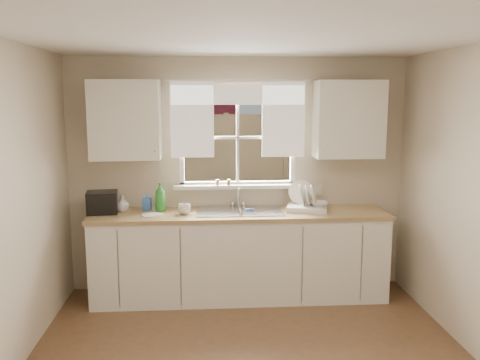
{
  "coord_description": "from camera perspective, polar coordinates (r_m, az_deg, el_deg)",
  "views": [
    {
      "loc": [
        -0.35,
        -3.4,
        2.08
      ],
      "look_at": [
        0.0,
        1.65,
        1.25
      ],
      "focal_mm": 38.0,
      "sensor_mm": 36.0,
      "label": 1
    }
  ],
  "objects": [
    {
      "name": "cup",
      "position": [
        5.17,
        -6.27,
        -3.26
      ],
      "size": [
        0.17,
        0.17,
        0.1
      ],
      "primitive_type": "imported",
      "rotation": [
        0.0,
        0.0,
        -0.4
      ],
      "color": "silver",
      "rests_on": "countertop"
    },
    {
      "name": "ceiling",
      "position": [
        3.45,
        1.96,
        16.32
      ],
      "size": [
        3.6,
        4.0,
        0.02
      ],
      "primitive_type": "cube",
      "color": "silver",
      "rests_on": "room_walls"
    },
    {
      "name": "black_appliance",
      "position": [
        5.35,
        -15.21,
        -2.44
      ],
      "size": [
        0.34,
        0.3,
        0.22
      ],
      "primitive_type": "cube",
      "rotation": [
        0.0,
        0.0,
        0.14
      ],
      "color": "black",
      "rests_on": "countertop"
    },
    {
      "name": "window",
      "position": [
        5.45,
        -0.25,
        3.04
      ],
      "size": [
        1.38,
        0.16,
        1.06
      ],
      "color": "white",
      "rests_on": "room_walls"
    },
    {
      "name": "backyard",
      "position": [
        11.94,
        0.56,
        15.93
      ],
      "size": [
        20.0,
        10.0,
        6.13
      ],
      "color": "#335421",
      "rests_on": "ground"
    },
    {
      "name": "wall_outlet",
      "position": [
        5.62,
        8.76,
        -1.06
      ],
      "size": [
        0.08,
        0.01,
        0.12
      ],
      "primitive_type": "cube",
      "color": "beige",
      "rests_on": "room_walls"
    },
    {
      "name": "soap_bottle_a",
      "position": [
        5.32,
        -8.94,
        -1.87
      ],
      "size": [
        0.15,
        0.15,
        0.3
      ],
      "primitive_type": "imported",
      "rotation": [
        0.0,
        0.0,
        0.34
      ],
      "color": "#2C8830",
      "rests_on": "countertop"
    },
    {
      "name": "sill_jars",
      "position": [
        5.42,
        -1.9,
        -0.26
      ],
      "size": [
        0.16,
        0.04,
        0.06
      ],
      "color": "brown",
      "rests_on": "window"
    },
    {
      "name": "saucer",
      "position": [
        5.15,
        -9.88,
        -3.9
      ],
      "size": [
        0.2,
        0.2,
        0.01
      ],
      "primitive_type": "cylinder",
      "color": "silver",
      "rests_on": "countertop"
    },
    {
      "name": "room_walls",
      "position": [
        3.46,
        1.96,
        -4.78
      ],
      "size": [
        3.62,
        4.02,
        2.5
      ],
      "color": "beige",
      "rests_on": "ground"
    },
    {
      "name": "countertop",
      "position": [
        5.23,
        -0.02,
        -3.84
      ],
      "size": [
        3.04,
        0.65,
        0.04
      ],
      "primitive_type": "cube",
      "color": "#A78653",
      "rests_on": "base_cabinets"
    },
    {
      "name": "upper_cabinet_left",
      "position": [
        5.29,
        -12.73,
        6.59
      ],
      "size": [
        0.7,
        0.33,
        0.8
      ],
      "primitive_type": "cube",
      "color": "white",
      "rests_on": "room_walls"
    },
    {
      "name": "sink",
      "position": [
        5.27,
        -0.05,
        -4.31
      ],
      "size": [
        0.88,
        0.52,
        0.4
      ],
      "color": "#B7B7BC",
      "rests_on": "countertop"
    },
    {
      "name": "bowl",
      "position": [
        5.32,
        8.85,
        -2.66
      ],
      "size": [
        0.2,
        0.2,
        0.05
      ],
      "primitive_type": "imported",
      "rotation": [
        0.0,
        0.0,
        -0.09
      ],
      "color": "white",
      "rests_on": "dish_rack"
    },
    {
      "name": "curtains",
      "position": [
        5.37,
        -0.22,
        7.74
      ],
      "size": [
        1.5,
        0.03,
        0.81
      ],
      "color": "white",
      "rests_on": "room_walls"
    },
    {
      "name": "dish_rack",
      "position": [
        5.34,
        7.52,
        -2.66
      ],
      "size": [
        0.47,
        0.4,
        0.3
      ],
      "color": "white",
      "rests_on": "countertop"
    },
    {
      "name": "base_cabinets",
      "position": [
        5.35,
        -0.02,
        -8.59
      ],
      "size": [
        3.0,
        0.62,
        0.87
      ],
      "primitive_type": "cube",
      "color": "white",
      "rests_on": "ground"
    },
    {
      "name": "soap_bottle_b",
      "position": [
        5.39,
        -10.41,
        -2.36
      ],
      "size": [
        0.09,
        0.09,
        0.19
      ],
      "primitive_type": "imported",
      "rotation": [
        0.0,
        0.0,
        -0.11
      ],
      "color": "#3269BC",
      "rests_on": "countertop"
    },
    {
      "name": "soap_bottle_c",
      "position": [
        5.37,
        -13.07,
        -2.58
      ],
      "size": [
        0.15,
        0.15,
        0.17
      ],
      "primitive_type": "imported",
      "rotation": [
        0.0,
        0.0,
        0.1
      ],
      "color": "beige",
      "rests_on": "countertop"
    },
    {
      "name": "upper_cabinet_right",
      "position": [
        5.44,
        12.12,
        6.68
      ],
      "size": [
        0.7,
        0.33,
        0.8
      ],
      "primitive_type": "cube",
      "color": "white",
      "rests_on": "room_walls"
    }
  ]
}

